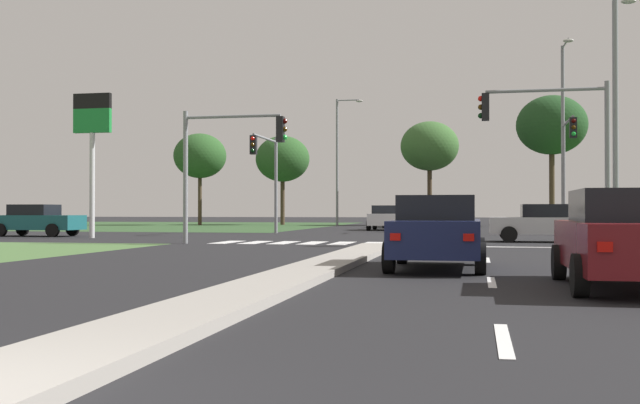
{
  "coord_description": "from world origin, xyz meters",
  "views": [
    {
      "loc": [
        3.25,
        -3.62,
        1.27
      ],
      "look_at": [
        -4.02,
        31.32,
        1.66
      ],
      "focal_mm": 42.38,
      "sensor_mm": 36.0,
      "label": 1
    }
  ],
  "objects": [
    {
      "name": "treeline_fourth",
      "position": [
        9.1,
        58.71,
        8.0
      ],
      "size": [
        5.54,
        5.54,
        10.4
      ],
      "color": "#423323",
      "rests_on": "ground"
    },
    {
      "name": "lane_dash_second",
      "position": [
        3.5,
        9.97,
        0.01
      ],
      "size": [
        0.14,
        2.0,
        0.01
      ],
      "primitive_type": "cube",
      "color": "silver",
      "rests_on": "ground"
    },
    {
      "name": "car_silver_third",
      "position": [
        5.83,
        27.68,
        0.77
      ],
      "size": [
        4.14,
        2.09,
        1.51
      ],
      "rotation": [
        0.0,
        0.0,
        1.57
      ],
      "color": "#B7B7BC",
      "rests_on": "ground"
    },
    {
      "name": "traffic_signal_far_right",
      "position": [
        7.6,
        35.1,
        3.99
      ],
      "size": [
        0.32,
        4.31,
        5.84
      ],
      "color": "gray",
      "rests_on": "ground"
    },
    {
      "name": "median_island_near",
      "position": [
        0.0,
        11.0,
        0.07
      ],
      "size": [
        1.2,
        22.0,
        0.14
      ],
      "primitive_type": "cube",
      "color": "gray",
      "rests_on": "ground"
    },
    {
      "name": "crosswalk_bar_fourth",
      "position": [
        -2.95,
        24.8,
        0.01
      ],
      "size": [
        0.7,
        2.8,
        0.01
      ],
      "primitive_type": "cube",
      "color": "silver",
      "rests_on": "ground"
    },
    {
      "name": "car_teal_sixth",
      "position": [
        -17.79,
        29.56,
        0.79
      ],
      "size": [
        4.36,
        2.02,
        1.54
      ],
      "rotation": [
        0.0,
        0.0,
        -1.57
      ],
      "color": "#19565B",
      "rests_on": "ground"
    },
    {
      "name": "street_lamp_second",
      "position": [
        8.12,
        24.6,
        5.26
      ],
      "size": [
        1.24,
        2.42,
        9.37
      ],
      "color": "gray",
      "rests_on": "ground"
    },
    {
      "name": "car_grey_fifth",
      "position": [
        -2.22,
        50.76,
        0.8
      ],
      "size": [
        2.07,
        4.23,
        1.57
      ],
      "rotation": [
        0.0,
        0.0,
        3.14
      ],
      "color": "slate",
      "rests_on": "ground"
    },
    {
      "name": "median_island_far",
      "position": [
        0.0,
        55.0,
        0.07
      ],
      "size": [
        1.2,
        36.0,
        0.14
      ],
      "primitive_type": "cube",
      "color": "gray",
      "rests_on": "ground"
    },
    {
      "name": "fuel_price_totem",
      "position": [
        -13.95,
        27.95,
        4.84
      ],
      "size": [
        1.8,
        0.24,
        6.61
      ],
      "color": "silver",
      "rests_on": "ground"
    },
    {
      "name": "treeline_near",
      "position": [
        -19.82,
        57.09,
        5.87
      ],
      "size": [
        4.47,
        4.47,
        7.8
      ],
      "color": "#423323",
      "rests_on": "ground"
    },
    {
      "name": "car_navy_fourth",
      "position": [
        2.42,
        12.83,
        0.81
      ],
      "size": [
        2.02,
        4.36,
        1.58
      ],
      "color": "#161E47",
      "rests_on": "ground"
    },
    {
      "name": "lane_dash_third",
      "position": [
        3.5,
        15.97,
        0.01
      ],
      "size": [
        0.14,
        2.0,
        0.01
      ],
      "primitive_type": "cube",
      "color": "silver",
      "rests_on": "ground"
    },
    {
      "name": "street_lamp_fourth",
      "position": [
        -7.87,
        57.57,
        5.76
      ],
      "size": [
        2.23,
        0.28,
        10.44
      ],
      "color": "gray",
      "rests_on": "ground"
    },
    {
      "name": "stop_bar_near",
      "position": [
        3.8,
        23.0,
        0.01
      ],
      "size": [
        6.4,
        0.5,
        0.01
      ],
      "primitive_type": "cube",
      "color": "silver",
      "rests_on": "ground"
    },
    {
      "name": "crosswalk_bar_sixth",
      "position": [
        -0.65,
        24.8,
        0.01
      ],
      "size": [
        0.7,
        2.8,
        0.01
      ],
      "primitive_type": "cube",
      "color": "silver",
      "rests_on": "ground"
    },
    {
      "name": "car_black_near",
      "position": [
        -2.35,
        56.38,
        0.79
      ],
      "size": [
        2.0,
        4.57,
        1.55
      ],
      "rotation": [
        0.0,
        0.0,
        3.14
      ],
      "color": "black",
      "rests_on": "ground"
    },
    {
      "name": "crosswalk_bar_fifth",
      "position": [
        -1.8,
        24.8,
        0.01
      ],
      "size": [
        0.7,
        2.8,
        0.01
      ],
      "primitive_type": "cube",
      "color": "silver",
      "rests_on": "ground"
    },
    {
      "name": "car_white_seventh",
      "position": [
        -2.42,
        44.15,
        0.8
      ],
      "size": [
        1.99,
        4.54,
        1.57
      ],
      "rotation": [
        0.0,
        0.0,
        3.14
      ],
      "color": "silver",
      "rests_on": "ground"
    },
    {
      "name": "ground_plane",
      "position": [
        0.0,
        30.0,
        0.0
      ],
      "size": [
        200.0,
        200.0,
        0.0
      ],
      "primitive_type": "plane",
      "color": "black"
    },
    {
      "name": "treeline_third",
      "position": [
        -0.59,
        59.76,
        6.59
      ],
      "size": [
        4.84,
        4.84,
        8.68
      ],
      "color": "#423323",
      "rests_on": "ground"
    },
    {
      "name": "traffic_signal_near_right",
      "position": [
        6.04,
        23.4,
        3.88
      ],
      "size": [
        4.4,
        0.32,
        5.66
      ],
      "color": "gray",
      "rests_on": "ground"
    },
    {
      "name": "traffic_signal_far_left",
      "position": [
        -7.6,
        34.88,
        3.66
      ],
      "size": [
        0.32,
        4.65,
        5.29
      ],
      "color": "gray",
      "rests_on": "ground"
    },
    {
      "name": "grass_verge_far_left",
      "position": [
        -25.5,
        54.5,
        0.0
      ],
      "size": [
        35.0,
        35.0,
        0.01
      ],
      "primitive_type": "cube",
      "color": "#2D4C28",
      "rests_on": "ground"
    },
    {
      "name": "traffic_signal_near_left",
      "position": [
        -6.07,
        23.4,
        3.46
      ],
      "size": [
        4.08,
        0.32,
        5.04
      ],
      "color": "gray",
      "rests_on": "ground"
    },
    {
      "name": "pedestrian_at_median",
      "position": [
        -0.21,
        39.64,
        1.28
      ],
      "size": [
        0.34,
        0.34,
        1.86
      ],
      "rotation": [
        0.0,
        0.0,
        2.52
      ],
      "color": "maroon",
      "rests_on": "median_island_far"
    },
    {
      "name": "street_lamp_third",
      "position": [
        8.03,
        40.65,
        5.87
      ],
      "size": [
        0.56,
        2.48,
        10.57
      ],
      "color": "gray",
      "rests_on": "ground"
    },
    {
      "name": "crosswalk_bar_near",
      "position": [
        -6.4,
        24.8,
        0.01
      ],
      "size": [
        0.7,
        2.8,
        0.01
      ],
      "primitive_type": "cube",
      "color": "silver",
      "rests_on": "ground"
    },
    {
      "name": "lane_dash_near",
      "position": [
        3.5,
        3.97,
        0.01
      ],
      "size": [
        0.14,
        2.0,
        0.01
      ],
      "primitive_type": "cube",
      "color": "silver",
      "rests_on": "ground"
    },
    {
      "name": "car_maroon_second",
      "position": [
        5.62,
        9.29,
        0.82
      ],
      "size": [
        2.03,
        4.54,
        1.6
      ],
      "color": "maroon",
      "rests_on": "ground"
    },
    {
      "name": "crosswalk_bar_second",
      "position": [
        -5.25,
        24.8,
        0.01
      ],
      "size": [
        0.7,
        2.8,
        0.01
      ],
      "primitive_type": "cube",
      "color": "silver",
      "rests_on": "ground"
    },
    {
      "name": "crosswalk_bar_third",
      "position": [
        -4.1,
        24.8,
        0.01
      ],
      "size": [
        0.7,
        2.8,
        0.01
      ],
      "primitive_type": "cube",
      "color": "silver",
      "rests_on": "ground"
    },
    {
      "name": "treeline_second",
      "position": [
        -13.25,
        59.75,
        5.7
      ],
      "size": [
        4.68,
        4.68,
        7.72
      ],
      "color": "#423323",
      "rests_on": "ground"
    }
  ]
}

